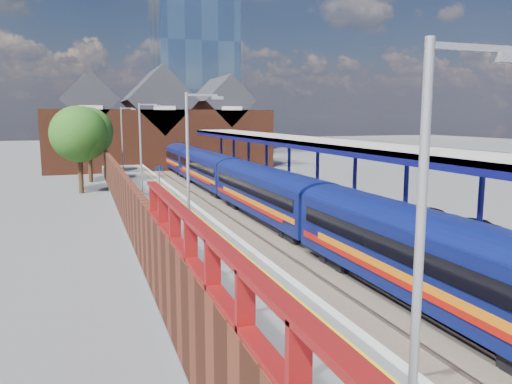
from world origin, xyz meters
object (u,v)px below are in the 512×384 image
parked_car_blue (291,182)px  platform_sign (159,177)px  lamp_post_c (143,147)px  parked_car_red (433,217)px  lamp_post_b (191,171)px  parked_car_dark (476,230)px  lamp_post_d (123,138)px  train (233,177)px  lamp_post_a (427,286)px

parked_car_blue → platform_sign: bearing=114.9°
lamp_post_c → parked_car_blue: (12.95, 4.28, -3.46)m
lamp_post_c → parked_car_blue: bearing=18.3°
lamp_post_c → parked_car_red: (14.06, -12.80, -3.38)m
lamp_post_b → parked_car_blue: bearing=57.4°
parked_car_red → parked_car_dark: (-0.04, -3.23, -0.01)m
lamp_post_d → parked_car_dark: bearing=-66.4°
lamp_post_b → lamp_post_d: size_ratio=1.00×
train → parked_car_dark: train is taller
lamp_post_b → parked_car_dark: size_ratio=1.70×
train → lamp_post_c: 9.52m
lamp_post_a → lamp_post_c: (0.00, 30.00, 0.00)m
train → lamp_post_d: bearing=124.4°
train → parked_car_blue: 5.14m
train → lamp_post_a: (-7.86, -34.54, 2.87)m
parked_car_red → parked_car_dark: bearing=177.4°
train → lamp_post_b: 22.18m
platform_sign → parked_car_dark: platform_sign is taller
lamp_post_d → train: bearing=-55.6°
train → platform_sign: (-6.49, -2.54, 0.57)m
parked_car_dark → platform_sign: bearing=11.7°
lamp_post_c → parked_car_blue: lamp_post_c is taller
lamp_post_b → lamp_post_c: 16.00m
platform_sign → parked_car_red: bearing=-49.4°
lamp_post_c → parked_car_dark: bearing=-48.8°
parked_car_red → parked_car_blue: size_ratio=0.94×
parked_car_dark → lamp_post_b: bearing=66.5°
lamp_post_b → parked_car_dark: lamp_post_b is taller
lamp_post_a → platform_sign: lamp_post_a is taller
lamp_post_c → lamp_post_a: bearing=-90.0°
parked_car_red → train: bearing=17.7°
lamp_post_a → parked_car_dark: bearing=44.9°
platform_sign → lamp_post_c: bearing=-124.3°
parked_car_red → parked_car_dark: 3.23m
parked_car_red → parked_car_blue: (-1.11, 17.08, -0.08)m
lamp_post_c → parked_car_dark: size_ratio=1.70×
lamp_post_a → lamp_post_b: bearing=90.0°
platform_sign → parked_car_blue: size_ratio=0.65×
lamp_post_d → platform_sign: bearing=-84.4°
parked_car_dark → lamp_post_c: bearing=17.8°
train → lamp_post_a: lamp_post_a is taller
lamp_post_b → parked_car_dark: (14.03, -0.03, -3.40)m
lamp_post_a → platform_sign: size_ratio=2.80×
parked_car_dark → parked_car_blue: size_ratio=1.08×
lamp_post_d → parked_car_red: bearing=-64.0°
train → parked_car_dark: size_ratio=16.02×
lamp_post_b → platform_sign: (1.36, 18.00, -2.30)m
lamp_post_c → parked_car_dark: lamp_post_c is taller
lamp_post_a → platform_sign: bearing=87.6°
lamp_post_b → train: bearing=69.1°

